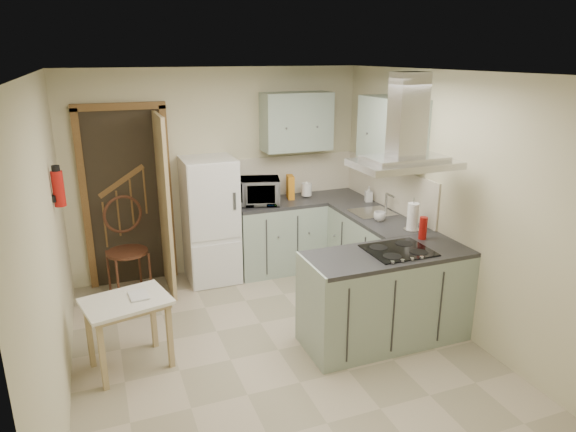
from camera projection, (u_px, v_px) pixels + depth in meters
name	position (u px, v px, depth m)	size (l,w,h in m)	color
floor	(278.00, 350.00, 4.79)	(4.20, 4.20, 0.00)	#B3A38B
ceiling	(276.00, 73.00, 4.04)	(4.20, 4.20, 0.00)	silver
back_wall	(219.00, 173.00, 6.28)	(3.60, 3.60, 0.00)	beige
left_wall	(49.00, 251.00, 3.80)	(4.20, 4.20, 0.00)	beige
right_wall	(450.00, 202.00, 5.03)	(4.20, 4.20, 0.00)	beige
doorway	(128.00, 198.00, 5.94)	(1.10, 0.12, 2.10)	brown
fridge	(210.00, 220.00, 6.10)	(0.60, 0.60, 1.50)	white
counter_back	(278.00, 235.00, 6.49)	(1.08, 0.60, 0.90)	#9EB2A0
counter_right	(363.00, 244.00, 6.17)	(0.60, 1.95, 0.90)	#9EB2A0
splashback	(292.00, 175.00, 6.63)	(1.68, 0.02, 0.50)	beige
wall_cabinet_back	(296.00, 122.00, 6.27)	(0.85, 0.35, 0.70)	#9EB2A0
wall_cabinet_right	(391.00, 130.00, 5.55)	(0.35, 0.90, 0.70)	#9EB2A0
peninsula	(386.00, 297.00, 4.85)	(1.55, 0.65, 0.90)	#9EB2A0
hob	(398.00, 250.00, 4.75)	(0.58, 0.50, 0.01)	black
extractor_hood	(404.00, 164.00, 4.50)	(0.90, 0.55, 0.10)	silver
sink	(372.00, 212.00, 5.88)	(0.45, 0.40, 0.01)	silver
fire_extinguisher	(58.00, 189.00, 4.55)	(0.10, 0.10, 0.32)	#B2140F
drop_leaf_table	(129.00, 334.00, 4.45)	(0.69, 0.52, 0.65)	tan
bentwood_chair	(127.00, 252.00, 5.77)	(0.46, 0.46, 1.02)	#4F231A
microwave	(256.00, 191.00, 6.19)	(0.57, 0.38, 0.31)	black
kettle	(307.00, 189.00, 6.51)	(0.13, 0.13, 0.20)	white
cereal_box	(290.00, 187.00, 6.43)	(0.08, 0.19, 0.29)	orange
soap_bottle	(369.00, 194.00, 6.30)	(0.09, 0.09, 0.19)	silver
paper_towel	(413.00, 216.00, 5.27)	(0.12, 0.12, 0.30)	white
cup	(380.00, 216.00, 5.58)	(0.13, 0.13, 0.10)	silver
red_bottle	(423.00, 228.00, 5.02)	(0.08, 0.08, 0.22)	#B1140F
book	(129.00, 293.00, 4.36)	(0.16, 0.21, 0.09)	#A63740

